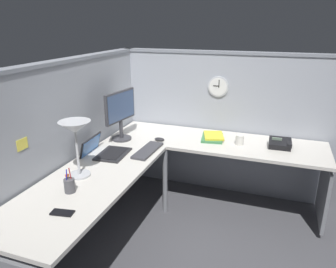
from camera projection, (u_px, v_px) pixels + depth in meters
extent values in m
plane|color=#47474C|center=(175.00, 222.00, 3.17)|extent=(6.80, 6.80, 0.00)
cube|color=#999EA8|center=(70.00, 152.00, 2.86)|extent=(2.57, 0.10, 1.55)
cube|color=gray|center=(60.00, 61.00, 2.60)|extent=(2.57, 0.12, 0.03)
cube|color=#999EA8|center=(222.00, 125.00, 3.60)|extent=(0.10, 2.37, 1.55)
cube|color=gray|center=(226.00, 52.00, 3.34)|extent=(0.12, 2.37, 0.03)
cube|color=beige|center=(109.00, 165.00, 2.75)|extent=(2.35, 0.66, 0.03)
cube|color=beige|center=(249.00, 146.00, 3.16)|extent=(0.66, 1.49, 0.03)
cylinder|color=slate|center=(165.00, 181.00, 3.25)|extent=(0.05, 0.05, 0.70)
cube|color=slate|center=(324.00, 191.00, 3.05)|extent=(0.58, 0.03, 0.60)
cylinder|color=#38383D|center=(122.00, 138.00, 3.29)|extent=(0.20, 0.20, 0.02)
cylinder|color=#38383D|center=(121.00, 129.00, 3.26)|extent=(0.04, 0.04, 0.20)
cube|color=#38383D|center=(120.00, 106.00, 3.18)|extent=(0.46, 0.09, 0.30)
cube|color=#384C72|center=(122.00, 106.00, 3.17)|extent=(0.42, 0.06, 0.26)
cube|color=#232326|center=(113.00, 154.00, 2.91)|extent=(0.36, 0.26, 0.02)
cube|color=black|center=(113.00, 153.00, 2.90)|extent=(0.30, 0.20, 0.00)
cube|color=#232326|center=(90.00, 148.00, 2.95)|extent=(0.34, 0.09, 0.22)
cube|color=#4C84D8|center=(91.00, 148.00, 2.95)|extent=(0.31, 0.07, 0.18)
cube|color=#38383D|center=(148.00, 150.00, 2.98)|extent=(0.43, 0.15, 0.02)
ellipsoid|color=#232326|center=(159.00, 139.00, 3.24)|extent=(0.06, 0.10, 0.03)
cylinder|color=#B7BABF|center=(80.00, 175.00, 2.51)|extent=(0.17, 0.17, 0.02)
cylinder|color=#B7BABF|center=(77.00, 152.00, 2.45)|extent=(0.02, 0.02, 0.38)
cone|color=#B7BABF|center=(75.00, 127.00, 2.38)|extent=(0.24, 0.24, 0.09)
cylinder|color=#4C4C51|center=(70.00, 186.00, 2.26)|extent=(0.08, 0.08, 0.10)
cylinder|color=#1E1EB2|center=(67.00, 178.00, 2.23)|extent=(0.01, 0.02, 0.13)
cylinder|color=#B21E1E|center=(71.00, 177.00, 2.25)|extent=(0.01, 0.02, 0.13)
cylinder|color=#D8591E|center=(67.00, 175.00, 2.24)|extent=(0.03, 0.03, 0.01)
cube|color=black|center=(62.00, 213.00, 2.02)|extent=(0.09, 0.15, 0.01)
cube|color=black|center=(280.00, 144.00, 3.07)|extent=(0.20, 0.21, 0.10)
cube|color=#8CA58C|center=(277.00, 140.00, 3.06)|extent=(0.02, 0.09, 0.04)
cube|color=black|center=(289.00, 143.00, 3.04)|extent=(0.19, 0.05, 0.04)
cube|color=#3F7F4C|center=(212.00, 138.00, 3.30)|extent=(0.31, 0.25, 0.02)
cube|color=yellow|center=(214.00, 136.00, 3.30)|extent=(0.30, 0.26, 0.02)
cylinder|color=silver|center=(240.00, 140.00, 3.14)|extent=(0.08, 0.08, 0.10)
cylinder|color=#B7BABF|center=(218.00, 87.00, 3.43)|extent=(0.03, 0.22, 0.22)
cylinder|color=white|center=(218.00, 87.00, 3.41)|extent=(0.00, 0.19, 0.19)
cube|color=black|center=(216.00, 86.00, 3.41)|extent=(0.00, 0.06, 0.01)
cube|color=black|center=(219.00, 84.00, 3.40)|extent=(0.00, 0.01, 0.08)
cube|color=#EAD84C|center=(22.00, 144.00, 2.24)|extent=(0.10, 0.00, 0.08)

